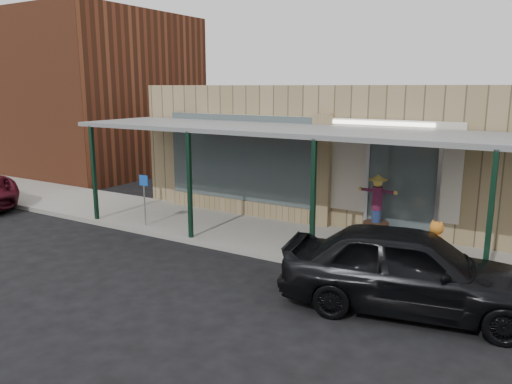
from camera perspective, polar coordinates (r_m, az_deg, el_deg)
The scene contains 9 objects.
ground at distance 11.12m, azimuth -7.09°, elevation -10.12°, with size 120.00×120.00×0.00m, color black.
sidewalk at distance 13.91m, azimuth 2.18°, elevation -5.12°, with size 40.00×3.20×0.15m, color gray.
storefront at distance 17.55m, azimuth 9.56°, elevation 5.04°, with size 12.00×6.25×4.20m.
awning at distance 13.32m, azimuth 2.19°, elevation 7.00°, with size 12.00×3.00×3.04m.
block_buildings_near at distance 17.79m, azimuth 17.13°, elevation 10.18°, with size 61.00×8.00×8.00m.
barrel_scarecrow at distance 13.74m, azimuth 13.58°, elevation -2.78°, with size 1.05×0.85×1.76m.
barrel_pumpkin at distance 12.09m, azimuth 13.14°, elevation -6.51°, with size 0.75×0.75×0.69m.
handicap_sign at distance 14.88m, azimuth -12.66°, elevation -0.13°, with size 0.31×0.04×1.50m.
parked_sedan at distance 9.86m, azimuth 17.19°, elevation -8.43°, with size 5.07×2.81×1.63m.
Camera 1 is at (6.48, -8.02, 4.17)m, focal length 35.00 mm.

